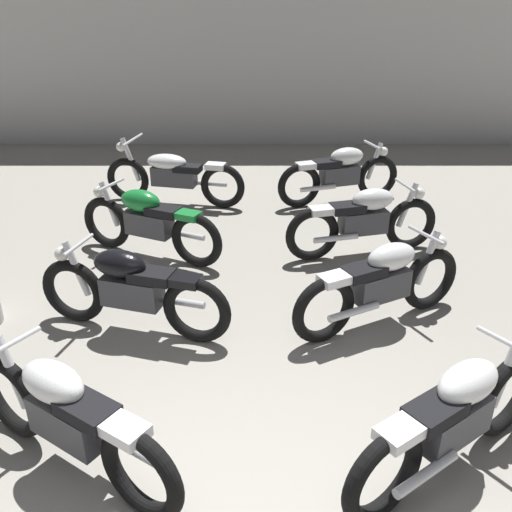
# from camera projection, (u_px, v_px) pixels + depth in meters

# --- Properties ---
(back_wall) EXTENTS (12.53, 0.24, 3.60)m
(back_wall) POSITION_uv_depth(u_px,v_px,m) (255.00, 52.00, 11.07)
(back_wall) COLOR #BCBAB7
(back_wall) RESTS_ON ground
(motorcycle_left_row_0) EXTENTS (1.70, 1.18, 0.88)m
(motorcycle_left_row_0) POSITION_uv_depth(u_px,v_px,m) (66.00, 417.00, 3.80)
(motorcycle_left_row_0) COLOR black
(motorcycle_left_row_0) RESTS_ON ground
(motorcycle_left_row_1) EXTENTS (1.92, 0.71, 0.88)m
(motorcycle_left_row_1) POSITION_uv_depth(u_px,v_px,m) (130.00, 289.00, 5.37)
(motorcycle_left_row_1) COLOR black
(motorcycle_left_row_1) RESTS_ON ground
(motorcycle_left_row_2) EXTENTS (1.84, 0.92, 0.88)m
(motorcycle_left_row_2) POSITION_uv_depth(u_px,v_px,m) (147.00, 222.00, 6.85)
(motorcycle_left_row_2) COLOR black
(motorcycle_left_row_2) RESTS_ON ground
(motorcycle_left_row_3) EXTENTS (2.14, 0.76, 0.97)m
(motorcycle_left_row_3) POSITION_uv_depth(u_px,v_px,m) (172.00, 175.00, 8.49)
(motorcycle_left_row_3) COLOR black
(motorcycle_left_row_3) RESTS_ON ground
(motorcycle_right_row_0) EXTENTS (1.66, 1.24, 0.88)m
(motorcycle_right_row_0) POSITION_uv_depth(u_px,v_px,m) (452.00, 417.00, 3.80)
(motorcycle_right_row_0) COLOR black
(motorcycle_right_row_0) RESTS_ON ground
(motorcycle_right_row_1) EXTENTS (1.80, 1.01, 0.88)m
(motorcycle_right_row_1) POSITION_uv_depth(u_px,v_px,m) (380.00, 282.00, 5.49)
(motorcycle_right_row_1) COLOR black
(motorcycle_right_row_1) RESTS_ON ground
(motorcycle_right_row_2) EXTENTS (1.93, 0.69, 0.88)m
(motorcycle_right_row_2) POSITION_uv_depth(u_px,v_px,m) (363.00, 220.00, 6.91)
(motorcycle_right_row_2) COLOR black
(motorcycle_right_row_2) RESTS_ON ground
(motorcycle_right_row_3) EXTENTS (1.91, 0.76, 0.88)m
(motorcycle_right_row_3) POSITION_uv_depth(u_px,v_px,m) (339.00, 173.00, 8.54)
(motorcycle_right_row_3) COLOR black
(motorcycle_right_row_3) RESTS_ON ground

